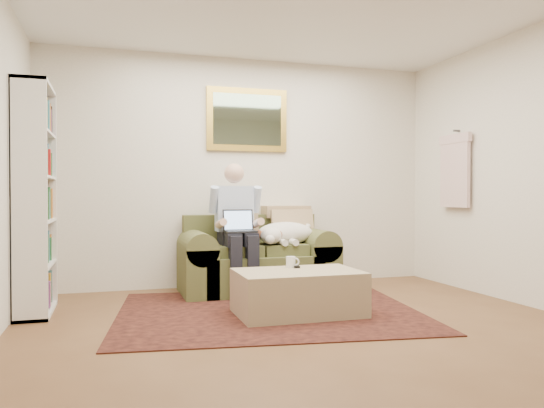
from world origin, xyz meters
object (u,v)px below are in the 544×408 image
laptop (239,226)px  bookshelf (35,199)px  sofa (257,265)px  coffee_mug (291,262)px  seated_man (238,229)px  sleeping_dog (285,233)px  ottoman (298,293)px

laptop → bookshelf: bearing=-172.8°
sofa → bookshelf: (-2.14, -0.45, 0.72)m
coffee_mug → bookshelf: bookshelf is taller
coffee_mug → bookshelf: size_ratio=0.05×
coffee_mug → seated_man: bearing=108.7°
sofa → laptop: bearing=-139.0°
laptop → coffee_mug: 0.88m
seated_man → laptop: 0.07m
sleeping_dog → ottoman: 1.22m
seated_man → coffee_mug: (0.29, -0.85, -0.25)m
laptop → sleeping_dog: (0.54, 0.13, -0.10)m
ottoman → coffee_mug: bearing=89.4°
ottoman → coffee_mug: coffee_mug is taller
seated_man → bookshelf: (-1.89, -0.30, 0.31)m
sleeping_dog → coffee_mug: bearing=-105.3°
laptop → sofa: bearing=41.0°
sleeping_dog → seated_man: bearing=-172.9°
seated_man → sleeping_dog: seated_man is taller
sleeping_dog → coffee_mug: 0.97m
sofa → bookshelf: bookshelf is taller
ottoman → bookshelf: bearing=161.1°
laptop → coffee_mug: bearing=-69.9°
sofa → bookshelf: 2.30m
laptop → bookshelf: size_ratio=0.16×
seated_man → ottoman: 1.19m
seated_man → sofa: bearing=31.5°
seated_man → coffee_mug: 0.93m
sofa → sleeping_dog: bearing=-15.7°
laptop → coffee_mug: laptop is taller
sleeping_dog → laptop: bearing=-166.4°
laptop → sleeping_dog: bearing=13.6°
laptop → ottoman: laptop is taller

